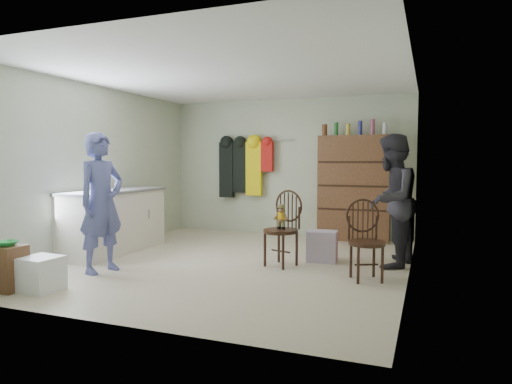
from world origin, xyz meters
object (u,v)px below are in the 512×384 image
at_px(counter, 114,221).
at_px(chair_front, 283,224).
at_px(dresser, 354,188).
at_px(chair_far, 365,237).

bearing_deg(counter, chair_front, 1.82).
bearing_deg(dresser, counter, -144.31).
xyz_separation_m(chair_front, chair_far, (1.10, -0.33, -0.05)).
bearing_deg(chair_far, chair_front, 137.81).
xyz_separation_m(chair_front, dresser, (0.57, 2.22, 0.36)).
bearing_deg(chair_front, counter, -159.52).
distance_m(counter, chair_front, 2.63).
relative_size(counter, dresser, 0.90).
height_order(chair_far, dresser, dresser).
relative_size(chair_front, chair_far, 1.06).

